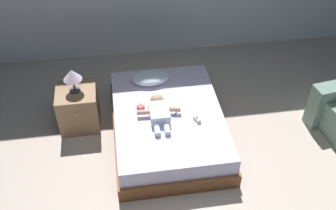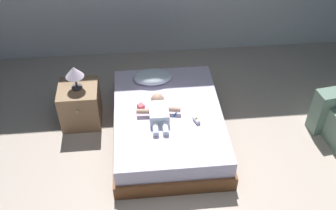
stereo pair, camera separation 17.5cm
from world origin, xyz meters
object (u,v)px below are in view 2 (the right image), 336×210
at_px(baby, 159,111).
at_px(toothbrush, 177,111).
at_px(nightstand, 80,105).
at_px(baby_bottle, 196,120).
at_px(bed, 168,124).
at_px(lamp, 74,73).
at_px(pillow, 153,77).
at_px(toy_block, 141,107).

relative_size(baby, toothbrush, 3.97).
distance_m(nightstand, baby_bottle, 1.44).
relative_size(bed, toothbrush, 11.84).
bearing_deg(lamp, bed, -19.74).
distance_m(nightstand, lamp, 0.47).
bearing_deg(pillow, baby_bottle, -61.08).
height_order(baby, baby_bottle, baby).
bearing_deg(bed, toy_block, 166.01).
xyz_separation_m(nightstand, lamp, (0.00, 0.00, 0.47)).
bearing_deg(baby_bottle, baby, 160.40).
relative_size(pillow, baby_bottle, 4.15).
height_order(lamp, baby_bottle, lamp).
bearing_deg(baby, baby_bottle, -19.60).
distance_m(baby, nightstand, 1.02).
bearing_deg(toothbrush, nightstand, 161.27).
relative_size(baby, toy_block, 6.55).
distance_m(toothbrush, baby_bottle, 0.26).
xyz_separation_m(baby, toothbrush, (0.21, 0.03, -0.06)).
xyz_separation_m(pillow, baby, (0.02, -0.63, 0.00)).
bearing_deg(toy_block, baby_bottle, -24.05).
bearing_deg(toy_block, lamp, 157.98).
height_order(nightstand, toy_block, nightstand).
relative_size(bed, baby_bottle, 15.51).
height_order(pillow, toy_block, pillow).
xyz_separation_m(lamp, baby_bottle, (1.31, -0.56, -0.32)).
xyz_separation_m(toothbrush, toy_block, (-0.40, 0.09, 0.02)).
distance_m(bed, lamp, 1.21).
distance_m(lamp, baby_bottle, 1.46).
height_order(nightstand, baby_bottle, nightstand).
bearing_deg(baby, lamp, 155.63).
distance_m(nightstand, toy_block, 0.79).
xyz_separation_m(toothbrush, lamp, (-1.12, 0.38, 0.34)).
xyz_separation_m(nightstand, baby_bottle, (1.31, -0.56, 0.15)).
xyz_separation_m(toothbrush, baby_bottle, (0.19, -0.18, 0.02)).
height_order(toy_block, baby_bottle, baby_bottle).
distance_m(bed, nightstand, 1.09).
bearing_deg(baby_bottle, nightstand, 157.06).
relative_size(baby, nightstand, 1.14).
xyz_separation_m(pillow, nightstand, (-0.89, -0.22, -0.19)).
bearing_deg(lamp, pillow, 13.68).
bearing_deg(toothbrush, pillow, 111.32).
height_order(baby, toy_block, baby).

